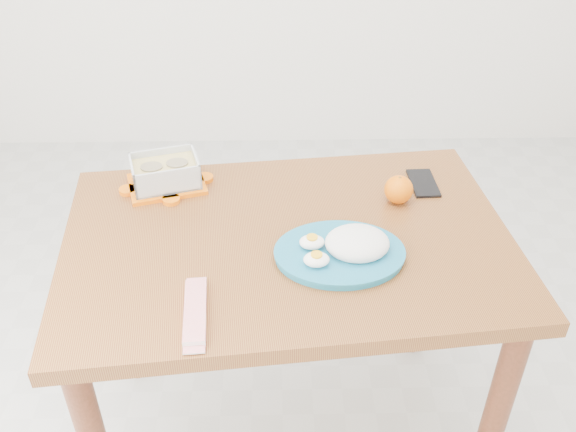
{
  "coord_description": "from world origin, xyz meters",
  "views": [
    {
      "loc": [
        0.09,
        -1.26,
        1.68
      ],
      "look_at": [
        0.11,
        -0.06,
        0.81
      ],
      "focal_mm": 40.0,
      "sensor_mm": 36.0,
      "label": 1
    }
  ],
  "objects_px": {
    "orange_fruit": "(399,190)",
    "rice_plate": "(345,248)",
    "smartphone": "(423,183)",
    "dining_table": "(288,274)",
    "food_container": "(165,173)"
  },
  "relations": [
    {
      "from": "dining_table",
      "to": "orange_fruit",
      "type": "distance_m",
      "value": 0.35
    },
    {
      "from": "rice_plate",
      "to": "dining_table",
      "type": "bearing_deg",
      "value": 147.79
    },
    {
      "from": "orange_fruit",
      "to": "rice_plate",
      "type": "relative_size",
      "value": 0.24
    },
    {
      "from": "food_container",
      "to": "smartphone",
      "type": "xyz_separation_m",
      "value": [
        0.68,
        -0.01,
        -0.04
      ]
    },
    {
      "from": "rice_plate",
      "to": "smartphone",
      "type": "relative_size",
      "value": 2.27
    },
    {
      "from": "dining_table",
      "to": "food_container",
      "type": "height_order",
      "value": "food_container"
    },
    {
      "from": "orange_fruit",
      "to": "smartphone",
      "type": "height_order",
      "value": "orange_fruit"
    },
    {
      "from": "food_container",
      "to": "smartphone",
      "type": "relative_size",
      "value": 1.72
    },
    {
      "from": "orange_fruit",
      "to": "smartphone",
      "type": "bearing_deg",
      "value": 44.1
    },
    {
      "from": "dining_table",
      "to": "food_container",
      "type": "bearing_deg",
      "value": 138.63
    },
    {
      "from": "orange_fruit",
      "to": "rice_plate",
      "type": "distance_m",
      "value": 0.27
    },
    {
      "from": "food_container",
      "to": "smartphone",
      "type": "distance_m",
      "value": 0.68
    },
    {
      "from": "orange_fruit",
      "to": "rice_plate",
      "type": "xyz_separation_m",
      "value": [
        -0.15,
        -0.22,
        -0.01
      ]
    },
    {
      "from": "dining_table",
      "to": "orange_fruit",
      "type": "height_order",
      "value": "orange_fruit"
    },
    {
      "from": "dining_table",
      "to": "rice_plate",
      "type": "bearing_deg",
      "value": -37.03
    }
  ]
}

